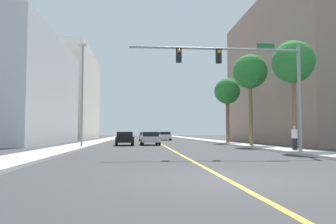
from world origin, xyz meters
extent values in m
plane|color=#38383A|center=(0.00, 42.00, 0.00)|extent=(192.00, 192.00, 0.00)
cube|color=beige|center=(-8.09, 42.00, 0.07)|extent=(2.62, 168.00, 0.15)
cube|color=beige|center=(8.09, 42.00, 0.07)|extent=(2.62, 168.00, 0.15)
cube|color=yellow|center=(0.00, 42.00, 0.00)|extent=(0.16, 144.00, 0.01)
cube|color=silver|center=(-17.75, 60.65, 8.85)|extent=(11.38, 24.63, 17.69)
cube|color=gray|center=(18.77, 30.46, 8.88)|extent=(13.41, 27.56, 17.75)
cylinder|color=gray|center=(7.18, 9.92, 3.40)|extent=(0.20, 0.20, 6.50)
cylinder|color=gray|center=(2.06, 9.92, 6.31)|extent=(10.24, 0.14, 0.14)
cube|color=black|center=(2.23, 9.92, 5.86)|extent=(0.32, 0.24, 0.84)
sphere|color=orange|center=(2.23, 9.78, 6.11)|extent=(0.20, 0.20, 0.20)
cube|color=black|center=(-0.16, 9.92, 5.86)|extent=(0.32, 0.24, 0.84)
sphere|color=orange|center=(-0.16, 9.78, 6.11)|extent=(0.20, 0.20, 0.20)
cube|color=#147233|center=(5.14, 9.92, 6.56)|extent=(1.10, 0.04, 0.28)
cylinder|color=gray|center=(-7.28, 19.22, 4.39)|extent=(0.16, 0.16, 8.48)
cube|color=beige|center=(-7.28, 19.22, 8.78)|extent=(0.56, 0.28, 0.20)
cylinder|color=brown|center=(8.45, 13.26, 3.25)|extent=(0.28, 0.28, 6.20)
sphere|color=#287F33|center=(8.45, 13.26, 6.35)|extent=(3.01, 3.01, 3.01)
cone|color=#287F33|center=(9.34, 13.09, 6.15)|extent=(0.66, 1.54, 1.62)
cone|color=#287F33|center=(8.72, 14.12, 6.15)|extent=(1.63, 0.89, 1.46)
cone|color=#287F33|center=(7.81, 13.90, 6.15)|extent=(1.12, 1.10, 1.59)
cone|color=#287F33|center=(7.66, 12.82, 6.15)|extent=(1.00, 1.41, 1.62)
cone|color=#287F33|center=(8.77, 12.41, 6.15)|extent=(1.40, 0.85, 1.48)
cylinder|color=brown|center=(8.31, 22.09, 3.71)|extent=(0.36, 0.36, 7.12)
sphere|color=#287F33|center=(8.31, 22.09, 7.27)|extent=(3.33, 3.33, 3.33)
cone|color=#287F33|center=(9.30, 21.94, 7.07)|extent=(0.62, 1.56, 1.89)
cone|color=#287F33|center=(8.20, 23.08, 7.07)|extent=(1.51, 0.58, 1.71)
cone|color=#287F33|center=(7.32, 22.18, 7.07)|extent=(0.56, 1.69, 1.53)
cone|color=#287F33|center=(8.45, 21.10, 7.07)|extent=(1.36, 0.58, 1.67)
cylinder|color=brown|center=(8.40, 30.92, 3.29)|extent=(0.40, 0.40, 6.28)
sphere|color=#287F33|center=(8.40, 30.92, 6.43)|extent=(3.16, 3.16, 3.16)
cone|color=#287F33|center=(9.33, 31.07, 6.23)|extent=(0.66, 1.71, 1.58)
cone|color=#287F33|center=(8.41, 31.87, 6.23)|extent=(1.57, 0.46, 1.53)
cone|color=#287F33|center=(7.46, 31.08, 6.23)|extent=(0.65, 1.53, 1.54)
cone|color=#287F33|center=(8.47, 29.97, 6.23)|extent=(1.48, 0.53, 1.66)
cube|color=#1E389E|center=(1.86, 54.76, 0.61)|extent=(1.96, 4.08, 0.59)
cube|color=black|center=(1.86, 54.77, 1.12)|extent=(1.70, 2.01, 0.43)
cylinder|color=black|center=(1.04, 56.25, 0.32)|extent=(0.23, 0.64, 0.64)
cylinder|color=black|center=(2.73, 56.22, 0.32)|extent=(0.23, 0.64, 0.64)
cylinder|color=black|center=(0.99, 53.30, 0.32)|extent=(0.23, 0.64, 0.64)
cylinder|color=black|center=(2.67, 53.27, 0.32)|extent=(0.23, 0.64, 0.64)
cube|color=slate|center=(-1.54, 44.54, 0.63)|extent=(1.77, 4.51, 0.62)
cube|color=black|center=(-1.54, 44.35, 1.15)|extent=(1.55, 2.04, 0.42)
cylinder|color=black|center=(-2.32, 46.24, 0.32)|extent=(0.22, 0.64, 0.64)
cylinder|color=black|center=(-0.77, 46.25, 0.32)|extent=(0.22, 0.64, 0.64)
cylinder|color=black|center=(-2.31, 42.84, 0.32)|extent=(0.22, 0.64, 0.64)
cylinder|color=black|center=(-0.76, 42.84, 0.32)|extent=(0.22, 0.64, 0.64)
cube|color=#BCBCC1|center=(-1.32, 25.85, 0.61)|extent=(2.05, 4.18, 0.58)
cube|color=black|center=(-1.31, 25.64, 1.14)|extent=(1.74, 2.07, 0.47)
cylinder|color=black|center=(-2.22, 27.32, 0.32)|extent=(0.25, 0.65, 0.64)
cylinder|color=black|center=(-0.53, 27.39, 0.32)|extent=(0.25, 0.65, 0.64)
cylinder|color=black|center=(-2.10, 24.32, 0.32)|extent=(0.25, 0.65, 0.64)
cylinder|color=black|center=(-0.41, 24.38, 0.32)|extent=(0.25, 0.65, 0.64)
cube|color=black|center=(-3.94, 25.09, 0.60)|extent=(2.00, 4.26, 0.57)
cube|color=black|center=(-3.93, 24.94, 1.13)|extent=(1.67, 1.96, 0.50)
cylinder|color=black|center=(-4.81, 26.60, 0.32)|extent=(0.25, 0.65, 0.64)
cylinder|color=black|center=(-3.21, 26.67, 0.32)|extent=(0.25, 0.65, 0.64)
cylinder|color=black|center=(-4.67, 23.52, 0.32)|extent=(0.25, 0.65, 0.64)
cylinder|color=black|center=(-3.06, 23.59, 0.32)|extent=(0.25, 0.65, 0.64)
cube|color=white|center=(1.83, 45.88, 0.64)|extent=(2.02, 4.01, 0.64)
cube|color=black|center=(1.83, 45.80, 1.20)|extent=(1.74, 1.71, 0.46)
cylinder|color=black|center=(1.00, 47.33, 0.32)|extent=(0.23, 0.64, 0.64)
cylinder|color=black|center=(2.73, 47.29, 0.32)|extent=(0.23, 0.64, 0.64)
cylinder|color=black|center=(0.94, 44.47, 0.32)|extent=(0.23, 0.64, 0.64)
cylinder|color=black|center=(2.66, 44.43, 0.32)|extent=(0.23, 0.64, 0.64)
cylinder|color=black|center=(8.07, 12.52, 0.53)|extent=(0.32, 0.32, 0.77)
cylinder|color=silver|center=(8.07, 12.52, 1.22)|extent=(0.38, 0.38, 0.61)
sphere|color=tan|center=(8.07, 12.52, 1.63)|extent=(0.21, 0.21, 0.21)
camera|label=1|loc=(-2.47, -9.37, 1.33)|focal=35.68mm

